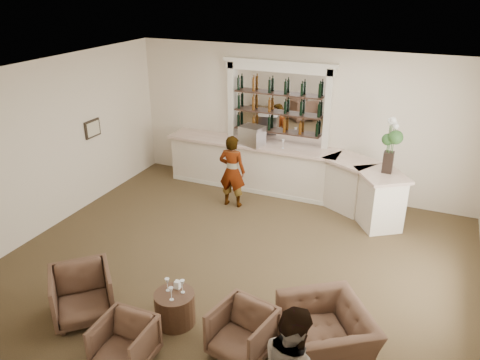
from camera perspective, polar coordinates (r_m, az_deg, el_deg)
name	(u,v)px	position (r m, az deg, el deg)	size (l,w,h in m)	color
ground	(238,262)	(8.47, -0.25, -9.99)	(8.00, 8.00, 0.00)	brown
room_shell	(263,127)	(8.00, 2.84, 6.52)	(8.04, 7.02, 3.32)	beige
bar_counter	(284,172)	(10.74, 5.36, 0.99)	(5.72, 1.80, 1.14)	white
back_bar_alcove	(278,104)	(10.75, 4.64, 9.25)	(2.64, 0.25, 3.00)	white
cocktail_table	(175,308)	(7.13, -7.93, -15.19)	(0.59, 0.59, 0.50)	#472E1F
sommelier	(232,171)	(10.11, -0.97, 1.06)	(0.59, 0.39, 1.62)	gray
armchair_left	(82,294)	(7.45, -18.68, -13.05)	(0.84, 0.87, 0.79)	brown
armchair_center	(125,343)	(6.59, -13.89, -18.71)	(0.70, 0.72, 0.65)	brown
armchair_right	(242,332)	(6.53, 0.27, -18.05)	(0.75, 0.77, 0.70)	brown
armchair_far	(326,335)	(6.52, 10.42, -18.13)	(1.20, 1.04, 0.78)	brown
espresso_machine	(252,135)	(10.67, 1.49, 5.45)	(0.50, 0.42, 0.44)	#BBBABF
flower_vase	(391,142)	(9.44, 17.90, 4.46)	(0.30, 0.30, 1.12)	black
wine_glass_bar_left	(283,144)	(10.52, 5.27, 4.41)	(0.07, 0.07, 0.21)	white
wine_glass_bar_right	(256,139)	(10.79, 1.97, 5.00)	(0.07, 0.07, 0.21)	white
wine_glass_tbl_a	(167,285)	(6.99, -8.84, -12.50)	(0.07, 0.07, 0.21)	white
wine_glass_tbl_b	(182,286)	(6.92, -7.03, -12.75)	(0.07, 0.07, 0.21)	white
wine_glass_tbl_c	(171,294)	(6.81, -8.38, -13.56)	(0.07, 0.07, 0.21)	white
napkin_holder	(178,285)	(7.04, -7.63, -12.53)	(0.08, 0.08, 0.12)	white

